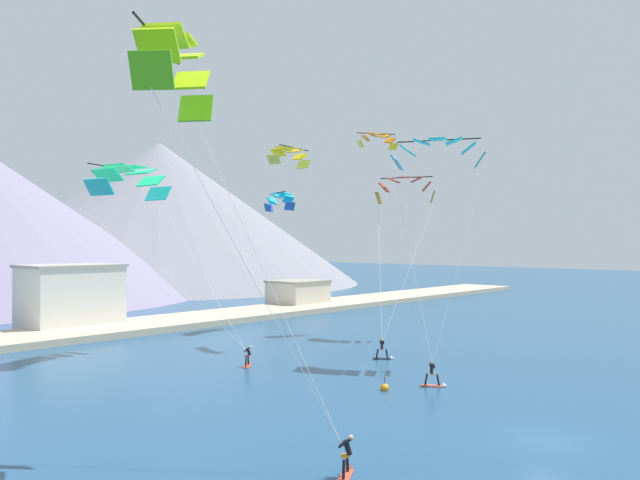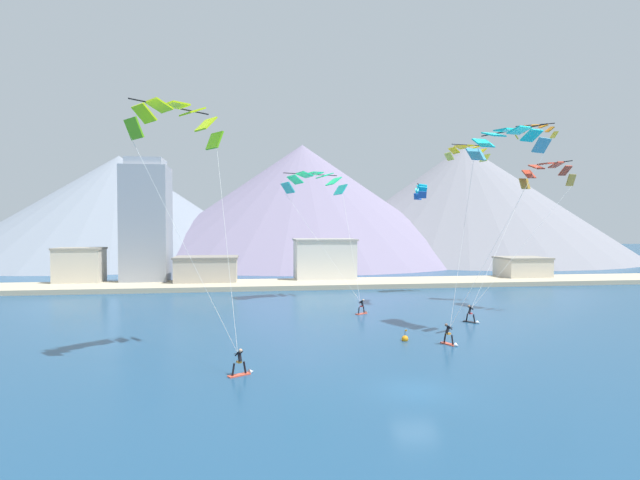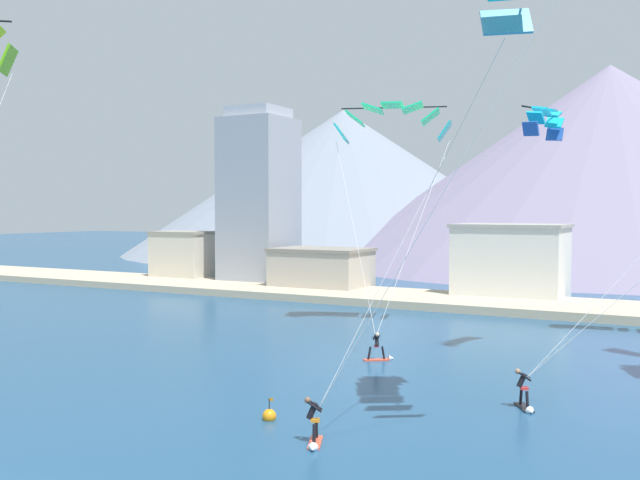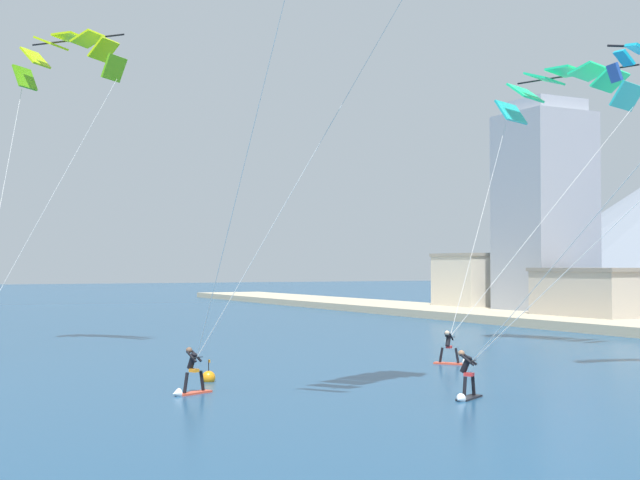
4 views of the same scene
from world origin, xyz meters
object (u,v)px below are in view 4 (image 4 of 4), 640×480
object	(u,v)px
kitesurfer_near_lead	(466,384)
kitesurfer_far_left	(453,354)
parafoil_kite_far_left	(566,87)
kitesurfer_near_trail	(189,379)
parafoil_kite_mid_center	(69,54)
race_marker_buoy	(209,378)

from	to	relation	value
kitesurfer_near_lead	kitesurfer_far_left	world-z (taller)	kitesurfer_near_lead
kitesurfer_near_lead	parafoil_kite_far_left	xyz separation A→B (m)	(-13.10, 16.88, 14.43)
kitesurfer_near_lead	kitesurfer_near_trail	bearing A→B (deg)	-124.39
parafoil_kite_mid_center	parafoil_kite_far_left	distance (m)	28.69
kitesurfer_near_trail	parafoil_kite_far_left	bearing A→B (deg)	106.52
kitesurfer_near_trail	parafoil_kite_far_left	distance (m)	29.92
parafoil_kite_mid_center	race_marker_buoy	size ratio (longest dim) A/B	16.32
parafoil_kite_mid_center	race_marker_buoy	bearing A→B (deg)	7.02
kitesurfer_near_trail	kitesurfer_far_left	bearing A→B (deg)	104.32
kitesurfer_near_lead	race_marker_buoy	distance (m)	10.81
kitesurfer_near_lead	parafoil_kite_mid_center	bearing A→B (deg)	-161.99
kitesurfer_far_left	parafoil_kite_far_left	xyz separation A→B (m)	(-3.77, 10.71, 14.49)
kitesurfer_far_left	parafoil_kite_mid_center	bearing A→B (deg)	-139.03
kitesurfer_near_trail	parafoil_kite_mid_center	world-z (taller)	parafoil_kite_mid_center
kitesurfer_near_trail	parafoil_kite_mid_center	bearing A→B (deg)	-179.20
kitesurfer_near_lead	race_marker_buoy	xyz separation A→B (m)	(-8.72, -6.38, -0.40)
kitesurfer_near_trail	parafoil_kite_mid_center	xyz separation A→B (m)	(-20.62, -0.29, 16.35)
race_marker_buoy	parafoil_kite_far_left	bearing A→B (deg)	100.68
kitesurfer_far_left	parafoil_kite_mid_center	distance (m)	27.79
kitesurfer_near_lead	race_marker_buoy	bearing A→B (deg)	-143.80
kitesurfer_near_lead	parafoil_kite_far_left	size ratio (longest dim) A/B	0.12
kitesurfer_near_trail	kitesurfer_far_left	xyz separation A→B (m)	(-3.68, 14.42, -0.05)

